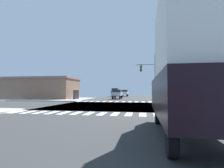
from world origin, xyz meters
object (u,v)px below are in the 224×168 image
Objects in this scene: traffic_signal_mast at (162,72)px; bank_building at (37,88)px; street_lamp at (168,73)px; pickup_farside_1 at (115,92)px; sedan_nearside_1 at (125,93)px; sedan_trailing_3 at (117,93)px; box_truck_queued_1 at (189,68)px.

traffic_signal_mast is 0.37× the size of bank_building.
street_lamp reaches higher than pickup_farside_1.
traffic_signal_mast is 28.14m from pickup_farside_1.
street_lamp is at bearing 121.68° from sedan_nearside_1.
sedan_trailing_3 is at bearing 100.10° from pickup_farside_1.
street_lamp is at bearing 76.17° from traffic_signal_mast.
bank_building reaches higher than sedan_trailing_3.
traffic_signal_mast is 0.90× the size of box_truck_queued_1.
sedan_nearside_1 is 0.84× the size of pickup_farside_1.
street_lamp is 1.18× the size of box_truck_queued_1.
street_lamp is 0.48× the size of bank_building.
traffic_signal_mast is 12.41m from sedan_trailing_3.
pickup_farside_1 is (-11.01, 25.70, -3.21)m from traffic_signal_mast.
street_lamp is at bearing 125.98° from pickup_farside_1.
pickup_farside_1 is 0.71× the size of box_truck_queued_1.
traffic_signal_mast is at bearing 113.19° from pickup_farside_1.
box_truck_queued_1 is (7.00, -45.20, 1.45)m from sedan_nearside_1.
sedan_nearside_1 is 1.00× the size of sedan_trailing_3.
bank_building is at bearing -175.91° from street_lamp.
pickup_farside_1 is (-12.94, 17.83, -3.74)m from street_lamp.
street_lamp reaches higher than box_truck_queued_1.
street_lamp is 22.35m from pickup_farside_1.
bank_building is 3.43× the size of pickup_farside_1.
sedan_nearside_1 is (-9.94, 16.12, -3.92)m from street_lamp.
sedan_nearside_1 is 15.13m from sedan_trailing_3.
traffic_signal_mast is 25.51m from sedan_nearside_1.
street_lamp reaches higher than sedan_nearside_1.
box_truck_queued_1 is at bearing 102.03° from pickup_farside_1.
sedan_nearside_1 is at bearing 98.80° from box_truck_queued_1.
bank_building reaches higher than pickup_farside_1.
bank_building is (-24.16, 6.00, -2.32)m from traffic_signal_mast.
box_truck_queued_1 reaches higher than bank_building.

